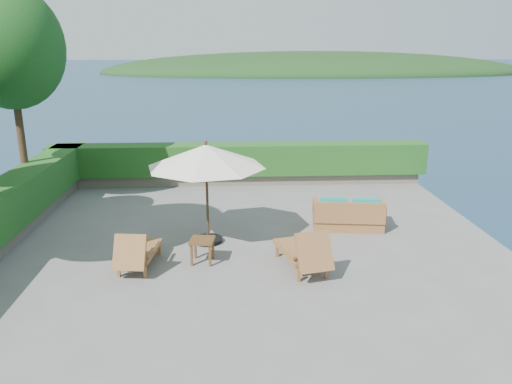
{
  "coord_description": "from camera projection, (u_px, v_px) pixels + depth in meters",
  "views": [
    {
      "loc": [
        -0.3,
        -10.6,
        4.43
      ],
      "look_at": [
        0.3,
        0.8,
        1.1
      ],
      "focal_mm": 35.0,
      "sensor_mm": 36.0,
      "label": 1
    }
  ],
  "objects": [
    {
      "name": "ground",
      "position": [
        245.0,
        248.0,
        11.42
      ],
      "size": [
        12.0,
        12.0,
        0.0
      ],
      "primitive_type": "plane",
      "color": "slate",
      "rests_on": "ground"
    },
    {
      "name": "lounge_left",
      "position": [
        137.0,
        251.0,
        10.28
      ],
      "size": [
        0.8,
        1.61,
        0.89
      ],
      "rotation": [
        0.0,
        0.0,
        -0.11
      ],
      "color": "#976337",
      "rests_on": "ground"
    },
    {
      "name": "foundation",
      "position": [
        245.0,
        308.0,
        11.85
      ],
      "size": [
        12.0,
        12.0,
        3.0
      ],
      "primitive_type": "cube",
      "color": "#5A5248",
      "rests_on": "ocean"
    },
    {
      "name": "planter_wall_far",
      "position": [
        240.0,
        178.0,
        16.74
      ],
      "size": [
        12.0,
        0.6,
        0.36
      ],
      "primitive_type": "cube",
      "color": "slate",
      "rests_on": "ground"
    },
    {
      "name": "wicker_loveseat",
      "position": [
        348.0,
        216.0,
        12.56
      ],
      "size": [
        1.85,
        1.11,
        0.86
      ],
      "rotation": [
        0.0,
        0.0,
        -0.13
      ],
      "color": "#976337",
      "rests_on": "ground"
    },
    {
      "name": "ocean",
      "position": [
        246.0,
        361.0,
        12.26
      ],
      "size": [
        600.0,
        600.0,
        0.0
      ],
      "primitive_type": "plane",
      "color": "#172B4A",
      "rests_on": "ground"
    },
    {
      "name": "lounge_right",
      "position": [
        304.0,
        251.0,
        10.19
      ],
      "size": [
        1.09,
        1.82,
        0.98
      ],
      "rotation": [
        0.0,
        0.0,
        0.24
      ],
      "color": "#976337",
      "rests_on": "ground"
    },
    {
      "name": "side_table",
      "position": [
        202.0,
        243.0,
        10.55
      ],
      "size": [
        0.56,
        0.56,
        0.53
      ],
      "rotation": [
        0.0,
        0.0,
        -0.13
      ],
      "color": "brown",
      "rests_on": "ground"
    },
    {
      "name": "tree_far",
      "position": [
        9.0,
        48.0,
        12.95
      ],
      "size": [
        2.8,
        2.8,
        6.03
      ],
      "color": "#49311C",
      "rests_on": "ground"
    },
    {
      "name": "hedge_far",
      "position": [
        239.0,
        159.0,
        16.55
      ],
      "size": [
        12.4,
        0.9,
        1.0
      ],
      "primitive_type": "cube",
      "color": "#154B18",
      "rests_on": "planter_wall_far"
    },
    {
      "name": "patio_umbrella",
      "position": [
        206.0,
        157.0,
        11.19
      ],
      "size": [
        3.15,
        3.15,
        2.43
      ],
      "rotation": [
        0.0,
        0.0,
        -0.18
      ],
      "color": "black",
      "rests_on": "ground"
    },
    {
      "name": "offshore_island",
      "position": [
        314.0,
        73.0,
        147.73
      ],
      "size": [
        126.0,
        57.6,
        12.6
      ],
      "primitive_type": "ellipsoid",
      "color": "black",
      "rests_on": "ocean"
    }
  ]
}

